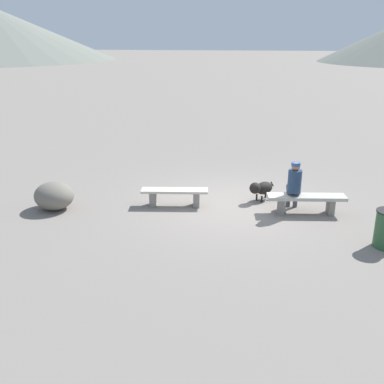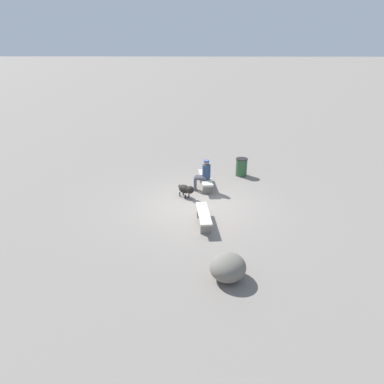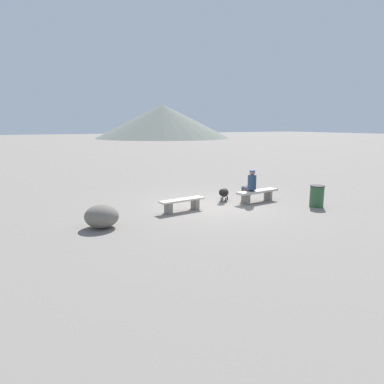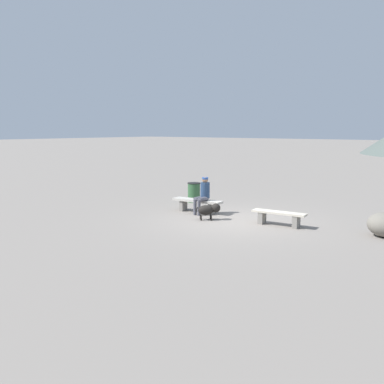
{
  "view_description": "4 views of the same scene",
  "coord_description": "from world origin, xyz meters",
  "px_view_note": "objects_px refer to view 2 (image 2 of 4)",
  "views": [
    {
      "loc": [
        0.32,
        -10.5,
        4.04
      ],
      "look_at": [
        -0.9,
        -1.29,
        0.75
      ],
      "focal_mm": 42.04,
      "sensor_mm": 36.0,
      "label": 1
    },
    {
      "loc": [
        -11.88,
        -0.11,
        5.61
      ],
      "look_at": [
        0.1,
        0.14,
        0.47
      ],
      "focal_mm": 33.98,
      "sensor_mm": 36.0,
      "label": 2
    },
    {
      "loc": [
        -6.52,
        -10.33,
        2.89
      ],
      "look_at": [
        -0.43,
        0.94,
        0.36
      ],
      "focal_mm": 31.96,
      "sensor_mm": 36.0,
      "label": 3
    },
    {
      "loc": [
        -7.14,
        11.06,
        2.88
      ],
      "look_at": [
        1.1,
        0.68,
        0.89
      ],
      "focal_mm": 39.59,
      "sensor_mm": 36.0,
      "label": 4
    }
  ],
  "objects_px": {
    "trash_bin": "(241,167)",
    "boulder": "(228,267)",
    "bench_left": "(204,216)",
    "bench_right": "(205,179)",
    "seated_person": "(204,173)",
    "dog": "(186,189)"
  },
  "relations": [
    {
      "from": "bench_left",
      "to": "bench_right",
      "type": "distance_m",
      "value": 3.16
    },
    {
      "from": "dog",
      "to": "boulder",
      "type": "height_order",
      "value": "boulder"
    },
    {
      "from": "boulder",
      "to": "dog",
      "type": "bearing_deg",
      "value": 13.83
    },
    {
      "from": "dog",
      "to": "trash_bin",
      "type": "distance_m",
      "value": 3.37
    },
    {
      "from": "trash_bin",
      "to": "boulder",
      "type": "bearing_deg",
      "value": 171.57
    },
    {
      "from": "bench_left",
      "to": "trash_bin",
      "type": "height_order",
      "value": "trash_bin"
    },
    {
      "from": "seated_person",
      "to": "trash_bin",
      "type": "xyz_separation_m",
      "value": [
        1.7,
        -1.66,
        -0.33
      ]
    },
    {
      "from": "trash_bin",
      "to": "bench_left",
      "type": "bearing_deg",
      "value": 159.75
    },
    {
      "from": "bench_left",
      "to": "bench_right",
      "type": "relative_size",
      "value": 0.9
    },
    {
      "from": "bench_left",
      "to": "seated_person",
      "type": "distance_m",
      "value": 2.88
    },
    {
      "from": "bench_left",
      "to": "bench_right",
      "type": "xyz_separation_m",
      "value": [
        3.16,
        -0.09,
        0.05
      ]
    },
    {
      "from": "bench_left",
      "to": "boulder",
      "type": "xyz_separation_m",
      "value": [
        -2.85,
        -0.58,
        0.05
      ]
    },
    {
      "from": "bench_left",
      "to": "dog",
      "type": "xyz_separation_m",
      "value": [
        2.12,
        0.64,
        0.05
      ]
    },
    {
      "from": "dog",
      "to": "trash_bin",
      "type": "height_order",
      "value": "trash_bin"
    },
    {
      "from": "bench_right",
      "to": "dog",
      "type": "bearing_deg",
      "value": 138.59
    },
    {
      "from": "bench_left",
      "to": "bench_right",
      "type": "height_order",
      "value": "bench_right"
    },
    {
      "from": "trash_bin",
      "to": "boulder",
      "type": "distance_m",
      "value": 7.49
    },
    {
      "from": "trash_bin",
      "to": "seated_person",
      "type": "bearing_deg",
      "value": 135.81
    },
    {
      "from": "seated_person",
      "to": "bench_left",
      "type": "bearing_deg",
      "value": -178.99
    },
    {
      "from": "bench_left",
      "to": "bench_right",
      "type": "bearing_deg",
      "value": -7.73
    },
    {
      "from": "bench_right",
      "to": "trash_bin",
      "type": "xyz_separation_m",
      "value": [
        1.4,
        -1.59,
        0.05
      ]
    },
    {
      "from": "bench_left",
      "to": "boulder",
      "type": "relative_size",
      "value": 1.72
    }
  ]
}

